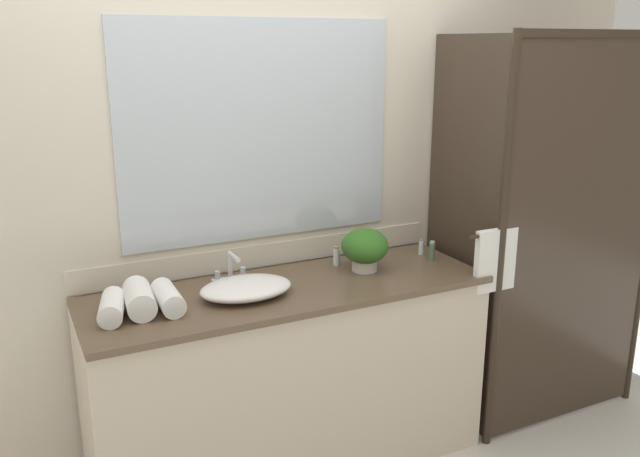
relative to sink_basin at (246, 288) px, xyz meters
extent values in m
cube|color=beige|center=(0.21, 0.37, 0.36)|extent=(4.40, 0.05, 2.60)
cube|color=beige|center=(0.21, 0.34, 0.02)|extent=(1.80, 0.01, 0.11)
cube|color=silver|center=(0.21, 0.33, 0.61)|extent=(1.31, 0.01, 1.00)
cube|color=beige|center=(0.21, 0.03, -0.50)|extent=(1.80, 0.56, 0.87)
cube|color=brown|center=(0.21, 0.02, -0.05)|extent=(1.80, 0.58, 0.03)
cylinder|color=#2D2319|center=(1.16, -0.25, 0.06)|extent=(0.04, 0.04, 2.00)
cube|color=#2D2319|center=(1.66, -0.25, 1.04)|extent=(1.00, 0.04, 0.04)
cube|color=#382B21|center=(1.66, -0.25, 0.06)|extent=(0.96, 0.01, 1.96)
cube|color=#382B21|center=(1.16, 0.04, 0.06)|extent=(0.01, 0.57, 1.96)
cylinder|color=#2D2319|center=(1.14, -0.24, 0.16)|extent=(0.32, 0.02, 0.02)
cube|color=white|center=(1.14, -0.24, 0.03)|extent=(0.22, 0.04, 0.30)
ellipsoid|color=white|center=(0.00, 0.00, 0.00)|extent=(0.40, 0.28, 0.07)
cube|color=silver|center=(0.00, 0.20, -0.03)|extent=(0.17, 0.04, 0.02)
cylinder|color=silver|center=(0.00, 0.20, 0.04)|extent=(0.02, 0.02, 0.12)
cylinder|color=silver|center=(0.00, 0.15, 0.10)|extent=(0.02, 0.12, 0.02)
cylinder|color=silver|center=(-0.06, 0.20, 0.00)|extent=(0.02, 0.02, 0.04)
cylinder|color=silver|center=(0.06, 0.20, 0.00)|extent=(0.02, 0.02, 0.04)
cylinder|color=beige|center=(0.62, 0.07, -0.01)|extent=(0.12, 0.12, 0.05)
ellipsoid|color=#306421|center=(0.62, 0.07, 0.08)|extent=(0.22, 0.22, 0.16)
cylinder|color=#4C7056|center=(0.99, 0.05, 0.01)|extent=(0.03, 0.03, 0.09)
cylinder|color=#B7B2A8|center=(0.99, 0.05, 0.06)|extent=(0.02, 0.02, 0.01)
cylinder|color=silver|center=(1.00, 0.15, 0.00)|extent=(0.02, 0.02, 0.07)
cylinder|color=#9E895B|center=(1.00, 0.15, 0.04)|extent=(0.02, 0.02, 0.01)
cylinder|color=silver|center=(0.53, 0.19, 0.00)|extent=(0.03, 0.03, 0.08)
cylinder|color=#9E895B|center=(0.53, 0.19, 0.05)|extent=(0.02, 0.02, 0.01)
cylinder|color=white|center=(-0.55, 0.01, 0.01)|extent=(0.14, 0.24, 0.09)
cylinder|color=white|center=(-0.44, 0.03, 0.02)|extent=(0.14, 0.25, 0.11)
cylinder|color=white|center=(-0.33, 0.01, 0.01)|extent=(0.10, 0.24, 0.10)
camera|label=1|loc=(-0.89, -2.51, 1.01)|focal=37.33mm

